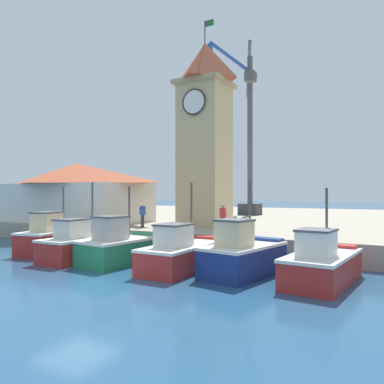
% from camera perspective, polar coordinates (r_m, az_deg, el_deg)
% --- Properties ---
extents(ground_plane, '(300.00, 300.00, 0.00)m').
position_cam_1_polar(ground_plane, '(14.58, -16.97, -13.74)').
color(ground_plane, navy).
extents(quay_wharf, '(120.00, 40.00, 1.15)m').
position_cam_1_polar(quay_wharf, '(39.59, 14.30, -4.33)').
color(quay_wharf, '#9E937F').
rests_on(quay_wharf, ground).
extents(fishing_boat_far_left, '(2.81, 5.10, 3.81)m').
position_cam_1_polar(fishing_boat_far_left, '(23.27, -20.05, -6.60)').
color(fishing_boat_far_left, '#AD2823').
rests_on(fishing_boat_far_left, ground).
extents(fishing_boat_left_outer, '(2.14, 4.84, 4.02)m').
position_cam_1_polar(fishing_boat_left_outer, '(20.36, -16.24, -7.73)').
color(fishing_boat_left_outer, '#AD2823').
rests_on(fishing_boat_left_outer, ground).
extents(fishing_boat_left_inner, '(2.53, 4.41, 3.77)m').
position_cam_1_polar(fishing_boat_left_inner, '(18.77, -10.83, -8.23)').
color(fishing_boat_left_inner, '#237A4C').
rests_on(fishing_boat_left_inner, ground).
extents(fishing_boat_mid_left, '(2.09, 5.16, 3.92)m').
position_cam_1_polar(fishing_boat_mid_left, '(16.97, -1.30, -9.32)').
color(fishing_boat_mid_left, '#AD2823').
rests_on(fishing_boat_mid_left, ground).
extents(fishing_boat_center, '(2.71, 4.40, 3.96)m').
position_cam_1_polar(fishing_boat_center, '(15.90, 7.76, -9.60)').
color(fishing_boat_center, navy).
rests_on(fishing_boat_center, ground).
extents(fishing_boat_mid_right, '(2.42, 4.82, 3.63)m').
position_cam_1_polar(fishing_boat_mid_right, '(15.26, 19.20, -10.35)').
color(fishing_boat_mid_right, '#AD2823').
rests_on(fishing_boat_mid_right, ground).
extents(clock_tower, '(3.59, 3.59, 14.74)m').
position_cam_1_polar(clock_tower, '(27.35, 1.96, 9.69)').
color(clock_tower, tan).
rests_on(clock_tower, quay_wharf).
extents(warehouse_left, '(11.88, 6.57, 4.71)m').
position_cam_1_polar(warehouse_left, '(31.72, -17.27, 0.05)').
color(warehouse_left, silver).
rests_on(warehouse_left, quay_wharf).
extents(port_crane_near, '(3.96, 8.34, 18.50)m').
position_cam_1_polar(port_crane_near, '(40.20, 8.82, 6.04)').
color(port_crane_near, '#353539').
rests_on(port_crane_near, quay_wharf).
extents(port_crane_far, '(4.50, 6.60, 17.53)m').
position_cam_1_polar(port_crane_far, '(37.54, 2.89, 6.39)').
color(port_crane_far, navy).
rests_on(port_crane_far, quay_wharf).
extents(dock_worker_near_tower, '(0.34, 0.22, 1.62)m').
position_cam_1_polar(dock_worker_near_tower, '(22.02, 4.76, -3.91)').
color(dock_worker_near_tower, '#33333D').
rests_on(dock_worker_near_tower, quay_wharf).
extents(dock_worker_along_quay, '(0.34, 0.22, 1.62)m').
position_cam_1_polar(dock_worker_along_quay, '(24.90, -7.56, -3.48)').
color(dock_worker_along_quay, '#33333D').
rests_on(dock_worker_along_quay, quay_wharf).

